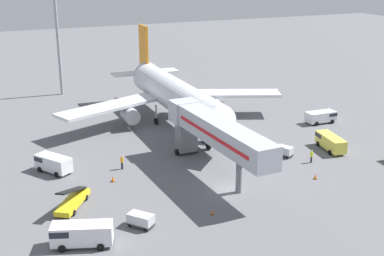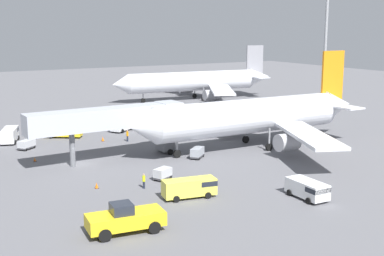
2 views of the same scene
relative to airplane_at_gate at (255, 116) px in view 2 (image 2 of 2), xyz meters
name	(u,v)px [view 2 (image 2 of 2)]	position (x,y,z in m)	size (l,w,h in m)	color
ground_plane	(80,164)	(-3.34, -25.46, -4.71)	(300.00, 300.00, 0.00)	slate
airplane_at_gate	(255,116)	(0.00, 0.00, 0.00)	(37.77, 38.83, 13.82)	silver
jet_bridge	(116,120)	(-3.13, -20.36, 0.75)	(4.16, 21.49, 7.23)	#B2B7C1
pushback_tug	(125,219)	(20.49, -29.04, -3.48)	(3.52, 6.95, 2.66)	yellow
belt_loader_truck	(63,133)	(-20.67, -22.58, -3.96)	(4.71, 5.91, 2.96)	yellow
service_van_outer_right	(308,189)	(21.64, -9.17, -3.63)	(4.85, 2.46, 1.86)	white
service_van_far_left	(10,134)	(-21.55, -30.61, -3.47)	(5.88, 3.73, 2.17)	white
service_van_near_right	(123,124)	(-21.00, -12.10, -3.52)	(4.22, 5.05, 2.07)	white
service_van_rear_left	(191,187)	(15.24, -19.49, -3.55)	(2.81, 5.84, 2.00)	#E5DB4C
baggage_cart_mid_left	(27,144)	(-15.40, -29.48, -3.95)	(2.63, 2.80, 1.35)	#38383D
baggage_cart_far_center	(197,152)	(1.41, -10.57, -3.91)	(2.57, 2.70, 1.44)	#38383D
baggage_cart_mid_center	(163,173)	(8.08, -19.17, -3.94)	(2.06, 2.47, 1.38)	#38383D
ground_crew_worker_foreground	(144,181)	(10.01, -22.46, -3.81)	(0.33, 0.33, 1.70)	#1E2333
ground_crew_worker_midground	(127,135)	(-12.96, -14.70, -3.75)	(0.48, 0.48, 1.82)	#1E2333
safety_cone_alpha	(103,139)	(-15.06, -17.96, -4.36)	(0.47, 0.47, 0.71)	black
safety_cone_bravo	(97,185)	(7.34, -26.96, -4.39)	(0.42, 0.42, 0.64)	black
safety_cone_charlie	(35,159)	(-7.86, -30.10, -4.45)	(0.34, 0.34, 0.53)	black
airplane_background	(197,81)	(-47.99, 18.43, -0.24)	(39.77, 41.82, 12.87)	silver
apron_light_mast	(326,24)	(-13.04, 25.99, 13.21)	(2.40, 2.40, 25.86)	#93969B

